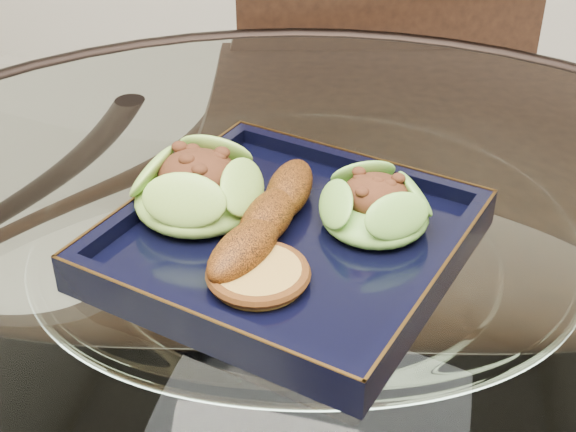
# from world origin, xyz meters

# --- Properties ---
(dining_table) EXTENTS (1.13, 1.13, 0.77)m
(dining_table) POSITION_xyz_m (-0.00, -0.00, 0.60)
(dining_table) COLOR white
(dining_table) RESTS_ON ground
(dining_chair) EXTENTS (0.57, 0.57, 1.07)m
(dining_chair) POSITION_xyz_m (0.01, 0.50, 0.60)
(dining_chair) COLOR #321C10
(dining_chair) RESTS_ON ground
(navy_plate) EXTENTS (0.33, 0.33, 0.02)m
(navy_plate) POSITION_xyz_m (-0.02, 0.02, 0.77)
(navy_plate) COLOR black
(navy_plate) RESTS_ON dining_table
(lettuce_wrap_left) EXTENTS (0.15, 0.15, 0.04)m
(lettuce_wrap_left) POSITION_xyz_m (-0.11, 0.04, 0.80)
(lettuce_wrap_left) COLOR olive
(lettuce_wrap_left) RESTS_ON navy_plate
(lettuce_wrap_right) EXTENTS (0.10, 0.10, 0.03)m
(lettuce_wrap_right) POSITION_xyz_m (0.05, 0.06, 0.80)
(lettuce_wrap_right) COLOR #50942A
(lettuce_wrap_right) RESTS_ON navy_plate
(roasted_plantain) EXTENTS (0.06, 0.18, 0.03)m
(roasted_plantain) POSITION_xyz_m (-0.04, 0.02, 0.80)
(roasted_plantain) COLOR #6A320B
(roasted_plantain) RESTS_ON navy_plate
(crumb_patty) EXTENTS (0.09, 0.09, 0.01)m
(crumb_patty) POSITION_xyz_m (-0.03, -0.04, 0.79)
(crumb_patty) COLOR #B2893B
(crumb_patty) RESTS_ON navy_plate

